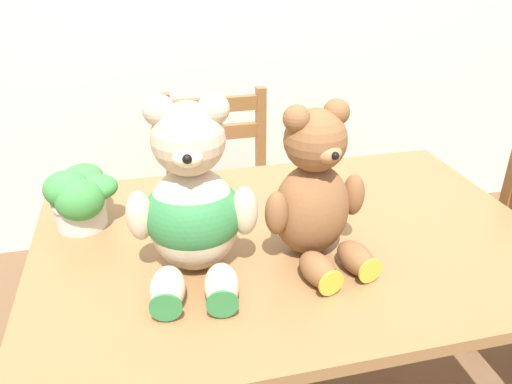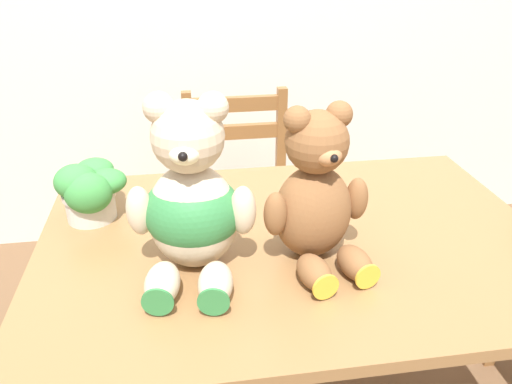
# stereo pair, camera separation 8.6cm
# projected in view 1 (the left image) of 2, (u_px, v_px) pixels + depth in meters

# --- Properties ---
(dining_table) EXTENTS (1.29, 0.88, 0.73)m
(dining_table) POSITION_uv_depth(u_px,v_px,m) (289.00, 267.00, 1.33)
(dining_table) COLOR olive
(dining_table) RESTS_ON ground_plane
(wooden_chair_behind) EXTENTS (0.44, 0.42, 0.86)m
(wooden_chair_behind) POSITION_uv_depth(u_px,v_px,m) (223.00, 196.00, 2.09)
(wooden_chair_behind) COLOR brown
(wooden_chair_behind) RESTS_ON ground_plane
(teddy_bear_left) EXTENTS (0.29, 0.31, 0.41)m
(teddy_bear_left) POSITION_uv_depth(u_px,v_px,m) (192.00, 206.00, 1.09)
(teddy_bear_left) COLOR beige
(teddy_bear_left) RESTS_ON dining_table
(teddy_bear_right) EXTENTS (0.27, 0.29, 0.38)m
(teddy_bear_right) POSITION_uv_depth(u_px,v_px,m) (315.00, 194.00, 1.15)
(teddy_bear_right) COLOR brown
(teddy_bear_right) RESTS_ON dining_table
(potted_plant) EXTENTS (0.18, 0.19, 0.17)m
(potted_plant) POSITION_uv_depth(u_px,v_px,m) (79.00, 196.00, 1.29)
(potted_plant) COLOR beige
(potted_plant) RESTS_ON dining_table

